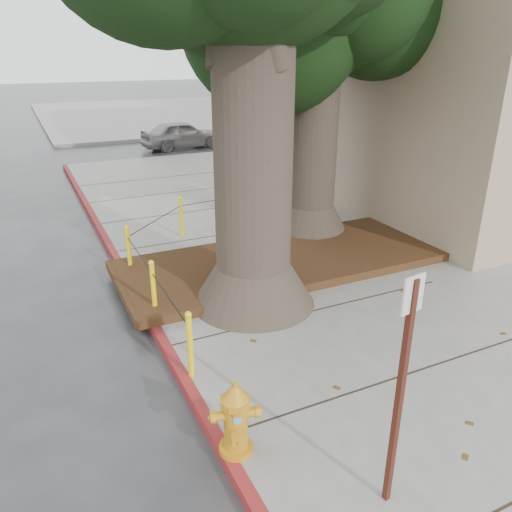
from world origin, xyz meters
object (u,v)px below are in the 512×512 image
Objects in this scene: signpost at (401,384)px; car_red at (288,123)px; car_silver at (182,134)px; fire_hydrant at (236,419)px.

signpost is 23.02m from car_red.
signpost is 0.67× the size of car_red.
car_silver is at bearing 104.89° from car_red.
signpost reaches higher than car_red.
car_silver is 1.03× the size of car_red.
car_silver is at bearing 88.20° from fire_hydrant.
fire_hydrant is 18.58m from car_silver.
fire_hydrant is 0.25× the size of car_red.
car_silver reaches higher than fire_hydrant.
fire_hydrant is at bearing 157.79° from car_silver.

